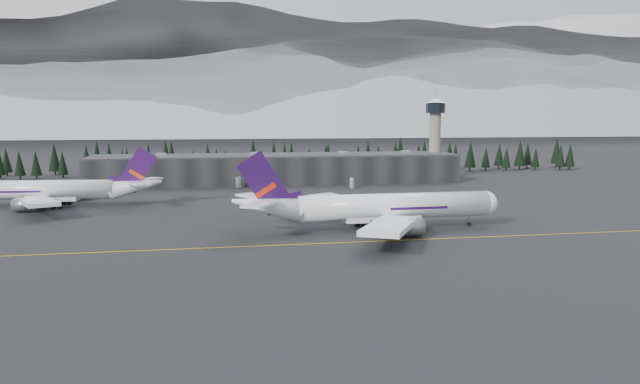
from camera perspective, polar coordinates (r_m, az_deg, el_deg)
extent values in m
plane|color=black|center=(133.24, 1.56, -4.92)|extent=(1400.00, 1400.00, 0.00)
cube|color=gold|center=(131.32, 1.74, -5.10)|extent=(400.00, 0.40, 0.02)
cube|color=black|center=(254.78, -4.28, 2.28)|extent=(160.00, 30.00, 12.00)
cube|color=#333335|center=(254.31, -4.30, 3.70)|extent=(160.00, 30.00, 0.60)
cylinder|color=gray|center=(275.29, 11.39, 4.62)|extent=(5.20, 5.20, 32.00)
cylinder|color=black|center=(275.07, 11.49, 8.21)|extent=(9.20, 9.20, 4.50)
cone|color=silver|center=(275.15, 11.50, 8.93)|extent=(10.00, 10.00, 2.00)
cube|color=black|center=(291.36, -5.07, 3.20)|extent=(360.00, 20.00, 15.00)
cylinder|color=white|center=(147.82, 7.47, -1.39)|extent=(50.40, 7.21, 6.56)
sphere|color=white|center=(157.62, 16.17, -1.08)|extent=(6.56, 6.56, 6.56)
cone|color=white|center=(140.74, -5.30, -1.39)|extent=(18.46, 6.80, 9.50)
cube|color=white|center=(162.30, 3.35, -1.19)|extent=(22.41, 31.08, 2.80)
cylinder|color=gray|center=(158.66, 6.19, -2.10)|extent=(7.16, 4.25, 4.16)
cube|color=white|center=(130.21, 7.09, -3.35)|extent=(21.82, 31.25, 2.80)
cylinder|color=gray|center=(138.26, 8.89, -3.54)|extent=(7.16, 4.25, 4.16)
cube|color=#270E41|center=(139.95, -5.55, 0.86)|extent=(13.86, 0.73, 16.29)
cube|color=red|center=(140.17, -5.45, 0.19)|extent=(5.34, 0.68, 4.01)
cube|color=white|center=(146.79, -6.42, -0.44)|extent=(10.38, 12.86, 0.55)
cube|color=white|center=(133.84, -5.95, -1.19)|extent=(10.18, 12.90, 0.55)
cylinder|color=black|center=(156.35, 14.68, -2.72)|extent=(0.55, 0.55, 3.28)
cylinder|color=black|center=(150.97, 4.08, -2.85)|extent=(0.55, 0.55, 3.28)
cylinder|color=black|center=(141.66, 5.13, -3.53)|extent=(0.55, 0.55, 3.28)
cylinder|color=white|center=(204.09, -26.39, 0.20)|extent=(47.77, 10.57, 6.18)
cone|color=white|center=(194.87, -17.91, 0.58)|extent=(17.81, 7.77, 8.95)
cube|color=white|center=(187.28, -26.35, -0.88)|extent=(18.73, 29.82, 2.64)
cylinder|color=gray|center=(195.02, -27.42, -1.17)|extent=(7.03, 4.52, 3.92)
cube|color=white|center=(217.10, -23.32, 0.31)|extent=(22.75, 28.65, 2.64)
cylinder|color=gray|center=(214.04, -25.34, -0.36)|extent=(7.03, 4.52, 3.92)
cube|color=#33104C|center=(194.25, -17.82, 2.12)|extent=(13.04, 1.73, 15.35)
cube|color=#DE460D|center=(194.43, -17.86, 1.67)|extent=(5.06, 1.04, 3.78)
cube|color=white|center=(188.27, -17.72, 0.81)|extent=(8.94, 12.24, 0.52)
cube|color=white|center=(200.28, -16.96, 1.21)|extent=(10.34, 11.93, 0.52)
cylinder|color=black|center=(197.75, -24.85, -1.12)|extent=(0.52, 0.52, 3.09)
cylinder|color=black|center=(206.42, -23.99, -0.75)|extent=(0.52, 0.52, 3.09)
imported|color=silver|center=(236.55, -8.16, 0.54)|extent=(2.78, 5.01, 1.33)
imported|color=white|center=(232.14, 3.25, 0.51)|extent=(4.91, 3.93, 1.57)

